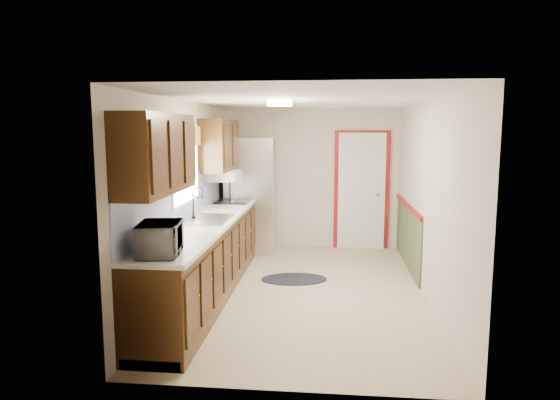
# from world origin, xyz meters

# --- Properties ---
(room_shell) EXTENTS (3.20, 5.20, 2.52)m
(room_shell) POSITION_xyz_m (0.00, 0.00, 1.20)
(room_shell) COLOR tan
(room_shell) RESTS_ON ground
(kitchen_run) EXTENTS (0.63, 4.00, 2.20)m
(kitchen_run) POSITION_xyz_m (-1.24, -0.29, 0.81)
(kitchen_run) COLOR #321C0B
(kitchen_run) RESTS_ON ground
(back_wall_trim) EXTENTS (1.12, 2.30, 2.08)m
(back_wall_trim) POSITION_xyz_m (0.99, 2.21, 0.89)
(back_wall_trim) COLOR maroon
(back_wall_trim) RESTS_ON ground
(ceiling_fixture) EXTENTS (0.30, 0.30, 0.06)m
(ceiling_fixture) POSITION_xyz_m (-0.30, -0.20, 2.36)
(ceiling_fixture) COLOR #FFD88C
(ceiling_fixture) RESTS_ON room_shell
(microwave) EXTENTS (0.37, 0.56, 0.35)m
(microwave) POSITION_xyz_m (-1.20, -1.95, 1.12)
(microwave) COLOR white
(microwave) RESTS_ON kitchen_run
(refrigerator) EXTENTS (0.84, 0.82, 1.92)m
(refrigerator) POSITION_xyz_m (-1.02, 2.05, 0.96)
(refrigerator) COLOR #B7B7BC
(refrigerator) RESTS_ON ground
(rug) EXTENTS (0.98, 0.71, 0.01)m
(rug) POSITION_xyz_m (-0.17, 0.48, 0.01)
(rug) COLOR black
(rug) RESTS_ON ground
(cooktop) EXTENTS (0.51, 0.62, 0.02)m
(cooktop) POSITION_xyz_m (-1.19, 1.40, 0.95)
(cooktop) COLOR black
(cooktop) RESTS_ON kitchen_run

